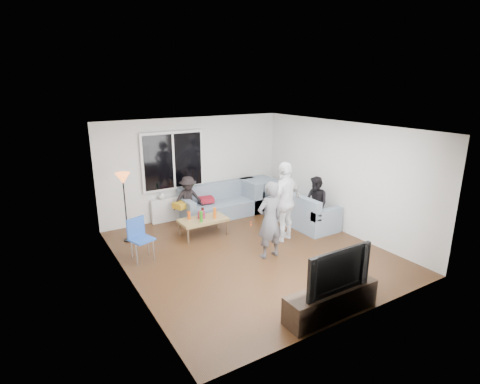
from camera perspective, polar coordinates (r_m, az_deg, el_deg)
floor at (r=8.03m, az=1.63°, el=-9.19°), size 5.00×5.50×0.04m
ceiling at (r=7.29m, az=1.80°, el=9.90°), size 5.00×5.50×0.04m
wall_back at (r=9.92m, az=-7.02°, el=3.74°), size 5.00×0.04×2.60m
wall_front at (r=5.57m, az=17.48°, el=-6.96°), size 5.00×0.04×2.60m
wall_left at (r=6.60m, az=-17.04°, el=-3.29°), size 0.04×5.50×2.60m
wall_right at (r=9.13m, az=15.13°, el=2.20°), size 0.04×5.50×2.60m
window_frame at (r=9.57m, az=-10.15°, el=4.68°), size 1.62×0.06×1.47m
window_glass at (r=9.54m, az=-10.07°, el=4.64°), size 1.50×0.02×1.35m
window_mullion at (r=9.53m, az=-10.04°, el=4.63°), size 0.05×0.03×1.35m
radiator at (r=9.86m, az=-9.71°, el=-2.43°), size 1.30×0.12×0.62m
potted_plant at (r=9.85m, az=-7.32°, el=0.67°), size 0.24×0.22×0.37m
vase at (r=9.59m, az=-11.78°, el=-0.55°), size 0.19×0.19×0.18m
sofa_back_section at (r=9.97m, az=-2.49°, el=-1.29°), size 2.30×0.85×0.85m
sofa_right_section at (r=9.58m, az=9.28°, el=-2.23°), size 2.00×0.85×0.85m
sofa_corner at (r=10.54m, az=2.91°, el=-0.33°), size 0.85×0.85×0.85m
cushion_yellow at (r=9.44m, az=-8.83°, el=-1.95°), size 0.47×0.43×0.14m
cushion_red at (r=9.79m, az=-5.14°, el=-1.16°), size 0.41×0.36×0.13m
coffee_table at (r=8.81m, az=-5.57°, el=-5.31°), size 1.10×0.60×0.40m
pitcher at (r=8.76m, az=-5.89°, el=-3.45°), size 0.17×0.17×0.17m
side_chair at (r=7.75m, az=-14.67°, el=-7.06°), size 0.51×0.51×0.86m
floor_lamp at (r=8.64m, az=-17.01°, el=-2.32°), size 0.32×0.32×1.56m
player_left at (r=7.53m, az=4.54°, el=-4.25°), size 0.59×0.40×1.59m
player_right at (r=8.37m, az=6.87°, el=-1.45°), size 1.14×0.74×1.80m
spectator_right at (r=9.15m, az=11.41°, el=-1.74°), size 0.52×0.66×1.30m
spectator_back at (r=9.53m, az=-7.85°, el=-1.16°), size 0.83×0.54×1.20m
tv_console at (r=6.12m, az=13.65°, el=-15.83°), size 1.60×0.40×0.44m
television at (r=5.85m, az=14.02°, el=-11.14°), size 1.19×0.16×0.69m
bottle_b at (r=8.51m, az=-5.92°, el=-3.74°), size 0.08×0.08×0.26m
bottle_d at (r=8.71m, az=-3.85°, el=-3.22°), size 0.07×0.07×0.26m
bottle_c at (r=8.88m, az=-5.68°, el=-3.03°), size 0.07×0.07×0.21m
bottle_a at (r=8.72m, az=-7.75°, el=-3.54°), size 0.07×0.07×0.19m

